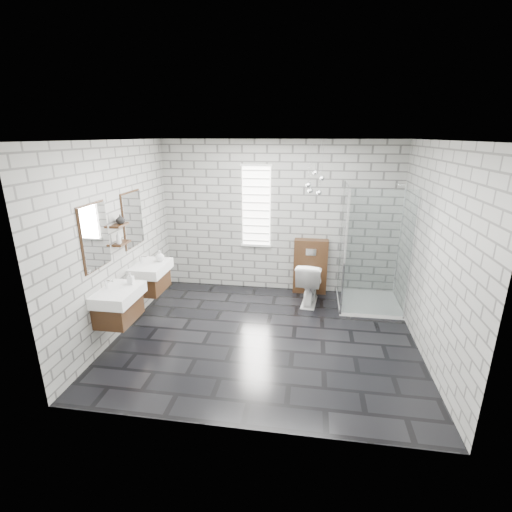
% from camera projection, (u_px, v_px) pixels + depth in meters
% --- Properties ---
extents(floor, '(4.20, 3.60, 0.02)m').
position_uv_depth(floor, '(265.00, 337.00, 5.35)').
color(floor, black).
rests_on(floor, ground).
extents(ceiling, '(4.20, 3.60, 0.02)m').
position_uv_depth(ceiling, '(267.00, 139.00, 4.50)').
color(ceiling, white).
rests_on(ceiling, wall_back).
extents(wall_back, '(4.20, 0.02, 2.70)m').
position_uv_depth(wall_back, '(279.00, 218.00, 6.63)').
color(wall_back, '#A1A19B').
rests_on(wall_back, floor).
extents(wall_front, '(4.20, 0.02, 2.70)m').
position_uv_depth(wall_front, '(240.00, 305.00, 3.22)').
color(wall_front, '#A1A19B').
rests_on(wall_front, floor).
extents(wall_left, '(0.02, 3.60, 2.70)m').
position_uv_depth(wall_left, '(118.00, 240.00, 5.23)').
color(wall_left, '#A1A19B').
rests_on(wall_left, floor).
extents(wall_right, '(0.02, 3.60, 2.70)m').
position_uv_depth(wall_right, '(433.00, 254.00, 4.62)').
color(wall_right, '#A1A19B').
rests_on(wall_right, floor).
extents(vanity_left, '(0.47, 0.70, 1.57)m').
position_uv_depth(vanity_left, '(116.00, 296.00, 4.85)').
color(vanity_left, '#3F2513').
rests_on(vanity_left, wall_left).
extents(vanity_right, '(0.47, 0.70, 1.57)m').
position_uv_depth(vanity_right, '(149.00, 269.00, 5.81)').
color(vanity_right, '#3F2513').
rests_on(vanity_right, wall_left).
extents(shelf_lower, '(0.14, 0.30, 0.03)m').
position_uv_depth(shelf_lower, '(122.00, 243.00, 5.18)').
color(shelf_lower, '#3F2513').
rests_on(shelf_lower, wall_left).
extents(shelf_upper, '(0.14, 0.30, 0.03)m').
position_uv_depth(shelf_upper, '(119.00, 225.00, 5.10)').
color(shelf_upper, '#3F2513').
rests_on(shelf_upper, wall_left).
extents(window, '(0.56, 0.05, 1.48)m').
position_uv_depth(window, '(256.00, 206.00, 6.60)').
color(window, white).
rests_on(window, wall_back).
extents(cistern_panel, '(0.60, 0.20, 1.00)m').
position_uv_depth(cistern_panel, '(310.00, 266.00, 6.70)').
color(cistern_panel, '#3F2513').
rests_on(cistern_panel, floor).
extents(flush_plate, '(0.18, 0.01, 0.12)m').
position_uv_depth(flush_plate, '(311.00, 252.00, 6.51)').
color(flush_plate, silver).
rests_on(flush_plate, cistern_panel).
extents(shower_enclosure, '(1.00, 1.00, 2.03)m').
position_uv_depth(shower_enclosure, '(365.00, 279.00, 6.09)').
color(shower_enclosure, white).
rests_on(shower_enclosure, floor).
extents(pendant_cluster, '(0.30, 0.22, 0.86)m').
position_uv_depth(pendant_cluster, '(315.00, 183.00, 5.92)').
color(pendant_cluster, silver).
rests_on(pendant_cluster, ceiling).
extents(toilet, '(0.50, 0.77, 0.74)m').
position_uv_depth(toilet, '(310.00, 282.00, 6.30)').
color(toilet, white).
rests_on(toilet, floor).
extents(soap_bottle_a, '(0.08, 0.08, 0.17)m').
position_uv_depth(soap_bottle_a, '(130.00, 278.00, 4.96)').
color(soap_bottle_a, '#B2B2B2').
rests_on(soap_bottle_a, vanity_left).
extents(soap_bottle_b, '(0.16, 0.16, 0.18)m').
position_uv_depth(soap_bottle_b, '(160.00, 256.00, 5.85)').
color(soap_bottle_b, '#B2B2B2').
rests_on(soap_bottle_b, vanity_right).
extents(soap_bottle_c, '(0.08, 0.08, 0.18)m').
position_uv_depth(soap_bottle_c, '(118.00, 238.00, 5.07)').
color(soap_bottle_c, '#B2B2B2').
rests_on(soap_bottle_c, shelf_lower).
extents(vase, '(0.14, 0.14, 0.13)m').
position_uv_depth(vase, '(120.00, 219.00, 5.09)').
color(vase, '#B2B2B2').
rests_on(vase, shelf_upper).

